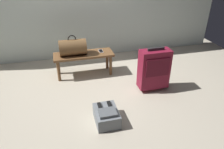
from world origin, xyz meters
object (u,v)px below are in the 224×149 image
(bench, at_px, (84,57))
(duffel_bag_brown, at_px, (73,47))
(cell_phone, at_px, (101,51))
(suitcase_upright_burgundy, at_px, (154,69))
(backpack_grey, at_px, (107,116))

(bench, bearing_deg, duffel_bag_brown, 180.00)
(cell_phone, bearing_deg, bench, -174.43)
(suitcase_upright_burgundy, bearing_deg, duffel_bag_brown, 146.18)
(cell_phone, xyz_separation_m, backpack_grey, (-0.22, -1.35, -0.30))
(cell_phone, relative_size, backpack_grey, 0.38)
(duffel_bag_brown, relative_size, backpack_grey, 1.16)
(bench, xyz_separation_m, suitcase_upright_burgundy, (0.95, -0.75, 0.02))
(duffel_bag_brown, relative_size, cell_phone, 3.06)
(cell_phone, xyz_separation_m, suitcase_upright_burgundy, (0.65, -0.78, -0.04))
(bench, distance_m, cell_phone, 0.31)
(suitcase_upright_burgundy, bearing_deg, backpack_grey, -146.77)
(cell_phone, distance_m, backpack_grey, 1.40)
(duffel_bag_brown, xyz_separation_m, backpack_grey, (0.26, -1.32, -0.43))
(duffel_bag_brown, distance_m, suitcase_upright_burgundy, 1.36)
(bench, distance_m, suitcase_upright_burgundy, 1.21)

